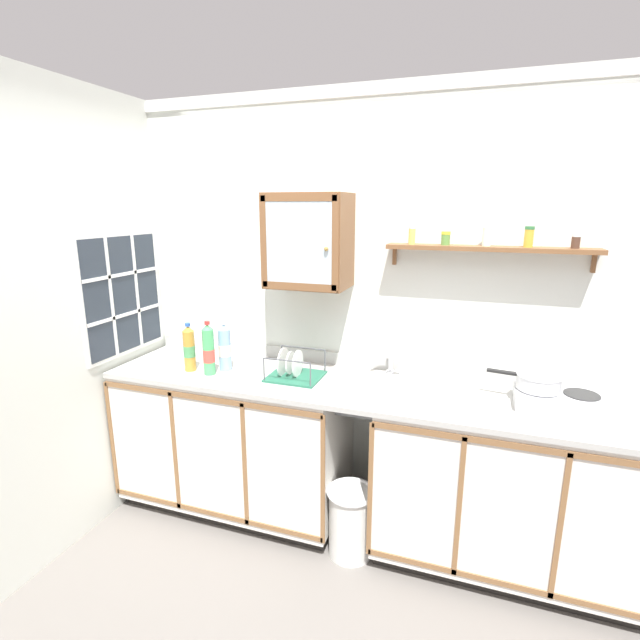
{
  "coord_description": "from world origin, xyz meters",
  "views": [
    {
      "loc": [
        0.62,
        -2.12,
        1.92
      ],
      "look_at": [
        -0.26,
        0.41,
        1.27
      ],
      "focal_mm": 26.18,
      "sensor_mm": 36.0,
      "label": 1
    }
  ],
  "objects_px": {
    "bottle_juice_amber_2": "(189,349)",
    "trash_bin": "(351,520)",
    "saucepan": "(538,381)",
    "bottle_soda_green_0": "(209,351)",
    "hot_plate_stove": "(559,400)",
    "bottle_water_blue_1": "(225,348)",
    "dish_rack": "(294,371)",
    "wall_cabinet": "(308,241)",
    "sink": "(387,391)"
  },
  "relations": [
    {
      "from": "trash_bin",
      "to": "bottle_water_blue_1",
      "type": "bearing_deg",
      "value": 167.99
    },
    {
      "from": "bottle_juice_amber_2",
      "to": "dish_rack",
      "type": "bearing_deg",
      "value": 8.52
    },
    {
      "from": "sink",
      "to": "wall_cabinet",
      "type": "relative_size",
      "value": 1.1
    },
    {
      "from": "trash_bin",
      "to": "dish_rack",
      "type": "bearing_deg",
      "value": 154.46
    },
    {
      "from": "hot_plate_stove",
      "to": "sink",
      "type": "bearing_deg",
      "value": 179.94
    },
    {
      "from": "bottle_soda_green_0",
      "to": "dish_rack",
      "type": "height_order",
      "value": "bottle_soda_green_0"
    },
    {
      "from": "hot_plate_stove",
      "to": "bottle_water_blue_1",
      "type": "xyz_separation_m",
      "value": [
        -1.86,
        -0.06,
        0.1
      ]
    },
    {
      "from": "bottle_water_blue_1",
      "to": "trash_bin",
      "type": "bearing_deg",
      "value": -12.01
    },
    {
      "from": "bottle_juice_amber_2",
      "to": "dish_rack",
      "type": "relative_size",
      "value": 0.98
    },
    {
      "from": "bottle_water_blue_1",
      "to": "wall_cabinet",
      "type": "distance_m",
      "value": 0.83
    },
    {
      "from": "saucepan",
      "to": "bottle_juice_amber_2",
      "type": "height_order",
      "value": "bottle_juice_amber_2"
    },
    {
      "from": "hot_plate_stove",
      "to": "bottle_water_blue_1",
      "type": "distance_m",
      "value": 1.87
    },
    {
      "from": "saucepan",
      "to": "bottle_soda_green_0",
      "type": "xyz_separation_m",
      "value": [
        -1.81,
        -0.18,
        0.03
      ]
    },
    {
      "from": "bottle_juice_amber_2",
      "to": "trash_bin",
      "type": "relative_size",
      "value": 0.74
    },
    {
      "from": "bottle_soda_green_0",
      "to": "bottle_water_blue_1",
      "type": "relative_size",
      "value": 1.06
    },
    {
      "from": "dish_rack",
      "to": "trash_bin",
      "type": "relative_size",
      "value": 0.76
    },
    {
      "from": "sink",
      "to": "bottle_juice_amber_2",
      "type": "distance_m",
      "value": 1.21
    },
    {
      "from": "bottle_water_blue_1",
      "to": "bottle_juice_amber_2",
      "type": "bearing_deg",
      "value": -157.67
    },
    {
      "from": "bottle_soda_green_0",
      "to": "bottle_juice_amber_2",
      "type": "distance_m",
      "value": 0.15
    },
    {
      "from": "bottle_juice_amber_2",
      "to": "hot_plate_stove",
      "type": "bearing_deg",
      "value": 3.81
    },
    {
      "from": "bottle_juice_amber_2",
      "to": "trash_bin",
      "type": "bearing_deg",
      "value": -5.51
    },
    {
      "from": "dish_rack",
      "to": "hot_plate_stove",
      "type": "bearing_deg",
      "value": 1.65
    },
    {
      "from": "sink",
      "to": "trash_bin",
      "type": "distance_m",
      "value": 0.75
    },
    {
      "from": "bottle_water_blue_1",
      "to": "bottle_soda_green_0",
      "type": "bearing_deg",
      "value": -116.54
    },
    {
      "from": "bottle_water_blue_1",
      "to": "trash_bin",
      "type": "relative_size",
      "value": 0.77
    },
    {
      "from": "sink",
      "to": "bottle_soda_green_0",
      "type": "distance_m",
      "value": 1.07
    },
    {
      "from": "bottle_soda_green_0",
      "to": "dish_rack",
      "type": "bearing_deg",
      "value": 13.02
    },
    {
      "from": "saucepan",
      "to": "bottle_soda_green_0",
      "type": "height_order",
      "value": "bottle_soda_green_0"
    },
    {
      "from": "bottle_soda_green_0",
      "to": "dish_rack",
      "type": "relative_size",
      "value": 1.07
    },
    {
      "from": "bottle_water_blue_1",
      "to": "bottle_juice_amber_2",
      "type": "distance_m",
      "value": 0.21
    },
    {
      "from": "wall_cabinet",
      "to": "sink",
      "type": "bearing_deg",
      "value": -12.52
    },
    {
      "from": "hot_plate_stove",
      "to": "dish_rack",
      "type": "bearing_deg",
      "value": -178.35
    },
    {
      "from": "bottle_juice_amber_2",
      "to": "bottle_soda_green_0",
      "type": "bearing_deg",
      "value": -7.02
    },
    {
      "from": "sink",
      "to": "bottle_juice_amber_2",
      "type": "height_order",
      "value": "sink"
    },
    {
      "from": "saucepan",
      "to": "trash_bin",
      "type": "distance_m",
      "value": 1.26
    },
    {
      "from": "hot_plate_stove",
      "to": "wall_cabinet",
      "type": "distance_m",
      "value": 1.57
    },
    {
      "from": "trash_bin",
      "to": "hot_plate_stove",
      "type": "bearing_deg",
      "value": 13.46
    },
    {
      "from": "hot_plate_stove",
      "to": "dish_rack",
      "type": "relative_size",
      "value": 1.36
    },
    {
      "from": "saucepan",
      "to": "wall_cabinet",
      "type": "height_order",
      "value": "wall_cabinet"
    },
    {
      "from": "hot_plate_stove",
      "to": "bottle_soda_green_0",
      "type": "relative_size",
      "value": 1.27
    },
    {
      "from": "hot_plate_stove",
      "to": "saucepan",
      "type": "xyz_separation_m",
      "value": [
        -0.1,
        0.02,
        0.08
      ]
    },
    {
      "from": "saucepan",
      "to": "bottle_water_blue_1",
      "type": "xyz_separation_m",
      "value": [
        -1.76,
        -0.08,
        0.02
      ]
    },
    {
      "from": "sink",
      "to": "bottle_water_blue_1",
      "type": "distance_m",
      "value": 1.01
    },
    {
      "from": "bottle_soda_green_0",
      "to": "bottle_juice_amber_2",
      "type": "height_order",
      "value": "bottle_soda_green_0"
    },
    {
      "from": "saucepan",
      "to": "trash_bin",
      "type": "height_order",
      "value": "saucepan"
    },
    {
      "from": "bottle_soda_green_0",
      "to": "bottle_water_blue_1",
      "type": "distance_m",
      "value": 0.11
    },
    {
      "from": "bottle_juice_amber_2",
      "to": "bottle_water_blue_1",
      "type": "bearing_deg",
      "value": 22.33
    },
    {
      "from": "dish_rack",
      "to": "sink",
      "type": "bearing_deg",
      "value": 4.35
    },
    {
      "from": "bottle_soda_green_0",
      "to": "hot_plate_stove",
      "type": "bearing_deg",
      "value": 4.65
    },
    {
      "from": "bottle_water_blue_1",
      "to": "trash_bin",
      "type": "height_order",
      "value": "bottle_water_blue_1"
    }
  ]
}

